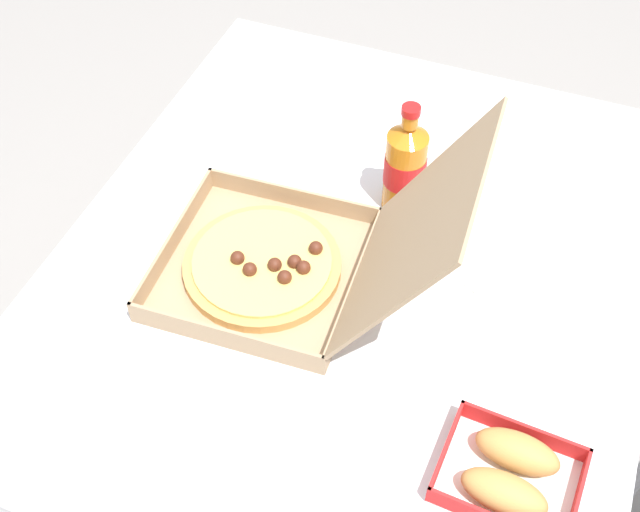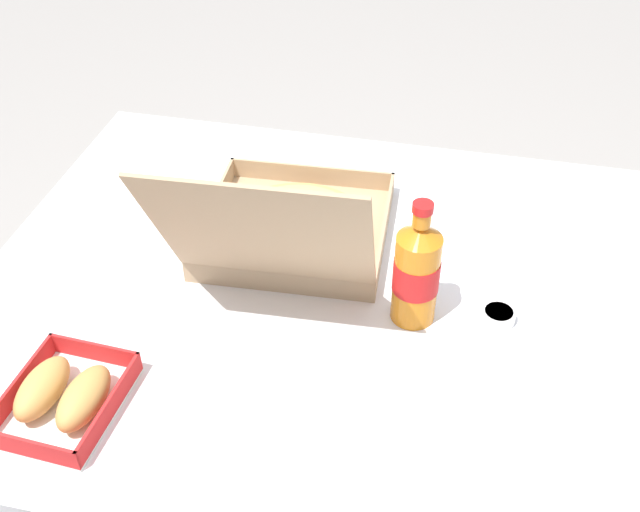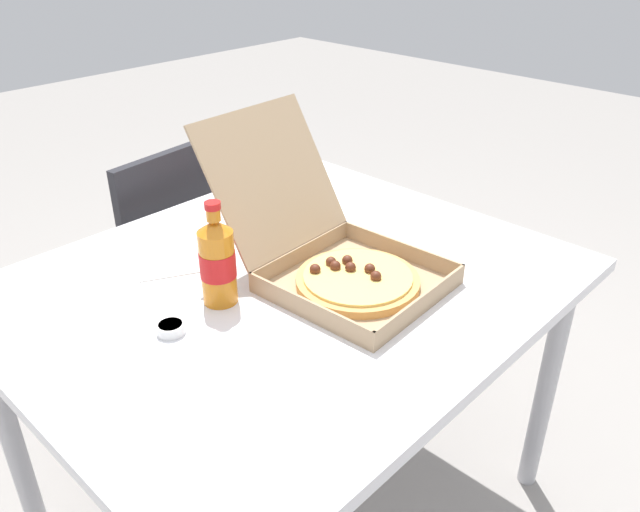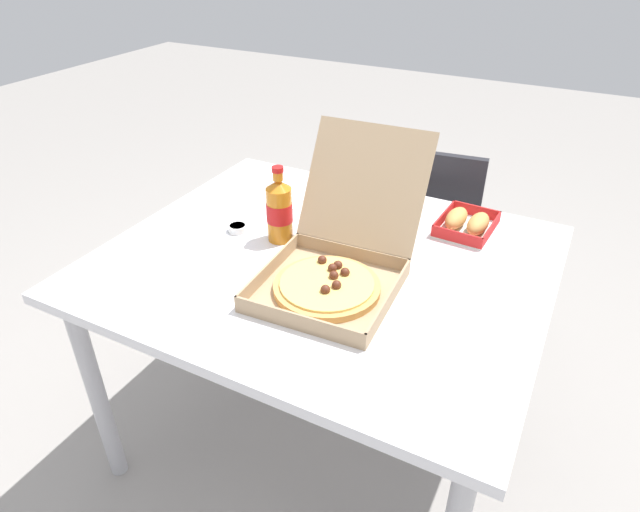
{
  "view_description": "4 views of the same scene",
  "coord_description": "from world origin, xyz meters",
  "views": [
    {
      "loc": [
        0.86,
        0.27,
        1.79
      ],
      "look_at": [
        0.03,
        -0.06,
        0.74
      ],
      "focal_mm": 45.9,
      "sensor_mm": 36.0,
      "label": 1
    },
    {
      "loc": [
        -0.21,
        0.97,
        1.61
      ],
      "look_at": [
        0.01,
        -0.03,
        0.77
      ],
      "focal_mm": 44.21,
      "sensor_mm": 36.0,
      "label": 2
    },
    {
      "loc": [
        -0.82,
        -0.88,
        1.44
      ],
      "look_at": [
        0.04,
        -0.06,
        0.78
      ],
      "focal_mm": 35.55,
      "sensor_mm": 36.0,
      "label": 3
    },
    {
      "loc": [
        0.57,
        -1.12,
        1.52
      ],
      "look_at": [
        0.01,
        -0.05,
        0.76
      ],
      "focal_mm": 30.61,
      "sensor_mm": 36.0,
      "label": 4
    }
  ],
  "objects": [
    {
      "name": "dining_table",
      "position": [
        0.0,
        0.0,
        0.65
      ],
      "size": [
        1.18,
        0.99,
        0.72
      ],
      "color": "white",
      "rests_on": "ground_plane"
    },
    {
      "name": "pizza_box_open",
      "position": [
        0.08,
        -0.09,
        0.77
      ],
      "size": [
        0.35,
        0.51,
        0.33
      ],
      "color": "tan",
      "rests_on": "dining_table"
    },
    {
      "name": "bread_side_box",
      "position": [
        0.3,
        0.33,
        0.75
      ],
      "size": [
        0.16,
        0.2,
        0.06
      ],
      "color": "white",
      "rests_on": "dining_table"
    },
    {
      "name": "cola_bottle",
      "position": [
        -0.16,
        0.03,
        0.82
      ],
      "size": [
        0.07,
        0.07,
        0.22
      ],
      "color": "orange",
      "rests_on": "dining_table"
    },
    {
      "name": "paper_menu",
      "position": [
        -0.11,
        0.23,
        0.72
      ],
      "size": [
        0.26,
        0.23,
        0.0
      ],
      "primitive_type": "cube",
      "rotation": [
        0.0,
        0.0,
        -0.47
      ],
      "color": "white",
      "rests_on": "dining_table"
    },
    {
      "name": "dipping_sauce_cup",
      "position": [
        -0.29,
        0.01,
        0.73
      ],
      "size": [
        0.06,
        0.06,
        0.02
      ],
      "color": "white",
      "rests_on": "dining_table"
    }
  ]
}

